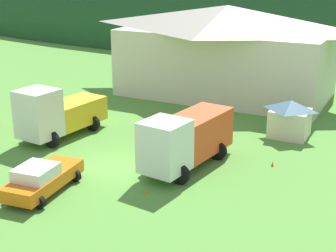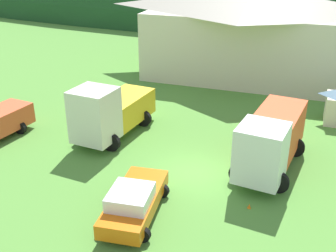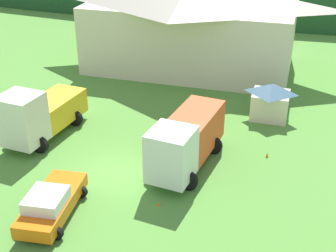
% 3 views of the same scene
% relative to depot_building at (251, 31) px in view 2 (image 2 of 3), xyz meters
% --- Properties ---
extents(ground_plane, '(200.00, 200.00, 0.00)m').
position_rel_depot_building_xyz_m(ground_plane, '(0.15, -18.66, -4.09)').
color(ground_plane, '#518C38').
extents(forested_hill_backdrop, '(177.82, 60.00, 39.58)m').
position_rel_depot_building_xyz_m(forested_hill_backdrop, '(0.15, 44.12, -4.09)').
color(forested_hill_backdrop, '#1E4723').
rests_on(forested_hill_backdrop, ground).
extents(depot_building, '(19.21, 10.64, 7.93)m').
position_rel_depot_building_xyz_m(depot_building, '(0.00, 0.00, 0.00)').
color(depot_building, beige).
rests_on(depot_building, ground).
extents(heavy_rig_striped, '(3.56, 6.88, 3.71)m').
position_rel_depot_building_xyz_m(heavy_rig_striped, '(-6.03, -16.19, -2.31)').
color(heavy_rig_striped, silver).
rests_on(heavy_rig_striped, ground).
extents(heavy_rig_white, '(3.61, 7.29, 3.39)m').
position_rel_depot_building_xyz_m(heavy_rig_white, '(3.91, -16.89, -2.26)').
color(heavy_rig_white, white).
rests_on(heavy_rig_white, ground).
extents(service_pickup_orange, '(2.73, 5.12, 1.66)m').
position_rel_depot_building_xyz_m(service_pickup_orange, '(-1.29, -23.30, -3.26)').
color(service_pickup_orange, orange).
rests_on(service_pickup_orange, ground).
extents(traffic_cone_near_pickup, '(0.36, 0.36, 0.47)m').
position_rel_depot_building_xyz_m(traffic_cone_near_pickup, '(3.54, -20.94, -4.09)').
color(traffic_cone_near_pickup, orange).
rests_on(traffic_cone_near_pickup, ground).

